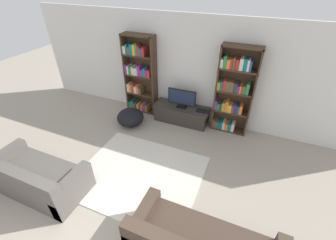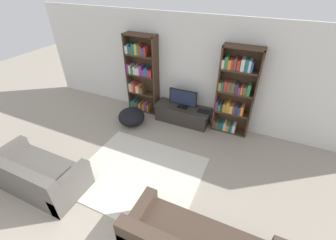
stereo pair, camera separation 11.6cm
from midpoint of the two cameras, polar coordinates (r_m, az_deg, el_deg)
wall_back at (r=5.61m, az=5.16°, el=12.29°), size 8.80×0.06×2.60m
bookshelf_left at (r=6.07m, az=-7.74°, el=11.05°), size 0.84×0.30×2.09m
bookshelf_right at (r=5.36m, az=15.65°, el=6.84°), size 0.84×0.30×2.09m
tv_stand at (r=5.86m, az=2.86°, el=1.54°), size 1.44×0.51×0.44m
television at (r=5.60m, az=2.93°, el=5.56°), size 0.72×0.16×0.48m
laptop at (r=5.58m, az=8.26°, el=2.24°), size 0.32×0.20×0.03m
area_rug at (r=4.58m, az=-7.93°, el=-13.58°), size 2.33×1.99×0.02m
couch_left_sectional at (r=4.80m, az=-31.05°, el=-12.56°), size 1.78×0.85×0.76m
beanbag_ottoman at (r=5.82m, az=-10.09°, el=0.67°), size 0.67×0.67×0.43m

